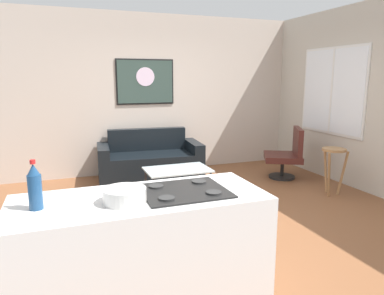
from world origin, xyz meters
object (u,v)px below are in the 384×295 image
(coffee_table, at_px, (178,172))
(soda_bottle, at_px, (35,187))
(couch, at_px, (150,162))
(wall_painting, at_px, (145,82))
(armchair, at_px, (287,154))
(mixing_bowl, at_px, (125,196))
(bar_stool, at_px, (333,159))

(coffee_table, distance_m, soda_bottle, 2.92)
(couch, relative_size, soda_bottle, 5.66)
(couch, distance_m, wall_painting, 1.42)
(armchair, bearing_deg, mixing_bowl, -139.56)
(couch, xyz_separation_m, soda_bottle, (-1.56, -3.50, 0.76))
(couch, height_order, armchair, armchair)
(armchair, relative_size, soda_bottle, 2.78)
(bar_stool, xyz_separation_m, wall_painting, (-2.23, 2.25, 1.09))
(bar_stool, bearing_deg, wall_painting, 134.77)
(mixing_bowl, relative_size, wall_painting, 0.28)
(soda_bottle, bearing_deg, armchair, 35.46)
(bar_stool, relative_size, mixing_bowl, 2.46)
(mixing_bowl, bearing_deg, soda_bottle, 172.54)
(bar_stool, bearing_deg, couch, 141.84)
(couch, height_order, mixing_bowl, mixing_bowl)
(coffee_table, distance_m, wall_painting, 2.05)
(wall_painting, bearing_deg, coffee_table, -88.14)
(mixing_bowl, distance_m, wall_painting, 4.22)
(couch, relative_size, coffee_table, 1.98)
(couch, xyz_separation_m, bar_stool, (2.29, -1.80, 0.26))
(couch, distance_m, armchair, 2.35)
(bar_stool, bearing_deg, armchair, 95.32)
(bar_stool, bearing_deg, coffee_table, 164.32)
(bar_stool, relative_size, wall_painting, 0.68)
(couch, distance_m, soda_bottle, 3.90)
(armchair, distance_m, mixing_bowl, 4.27)
(coffee_table, bearing_deg, bar_stool, -15.68)
(coffee_table, relative_size, armchair, 1.03)
(couch, xyz_separation_m, mixing_bowl, (-1.02, -3.57, 0.66))
(coffee_table, height_order, wall_painting, wall_painting)
(armchair, distance_m, soda_bottle, 4.66)
(armchair, bearing_deg, soda_bottle, -144.54)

